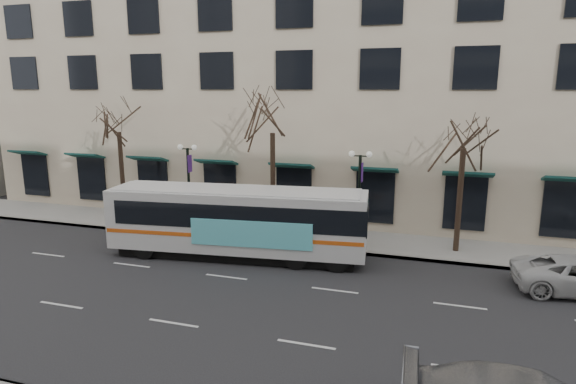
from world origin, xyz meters
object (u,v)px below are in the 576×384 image
at_px(lamp_post_right, 359,194).
at_px(tree_far_right, 465,129).
at_px(tree_far_left, 118,116).
at_px(lamp_post_left, 189,183).
at_px(city_bus, 239,220).
at_px(tree_far_mid, 272,115).

bearing_deg(lamp_post_right, tree_far_right, 6.85).
xyz_separation_m(tree_far_left, lamp_post_left, (5.01, -0.60, -3.75)).
relative_size(tree_far_right, city_bus, 0.61).
bearing_deg(lamp_post_left, tree_far_right, 2.29).
relative_size(lamp_post_left, lamp_post_right, 1.00).
distance_m(tree_far_left, tree_far_right, 20.00).
height_order(tree_far_left, lamp_post_left, tree_far_left).
height_order(tree_far_mid, city_bus, tree_far_mid).
relative_size(tree_far_left, tree_far_right, 1.03).
bearing_deg(tree_far_mid, lamp_post_right, -6.83).
height_order(tree_far_right, city_bus, tree_far_right).
height_order(lamp_post_left, lamp_post_right, same).
bearing_deg(tree_far_left, tree_far_right, 0.00).
height_order(lamp_post_right, city_bus, lamp_post_right).
bearing_deg(lamp_post_right, tree_far_left, 177.71).
xyz_separation_m(tree_far_left, tree_far_right, (20.00, 0.00, -0.28)).
bearing_deg(city_bus, lamp_post_left, 138.11).
relative_size(tree_far_right, lamp_post_left, 1.55).
xyz_separation_m(tree_far_left, tree_far_mid, (10.00, 0.00, 0.21)).
bearing_deg(tree_far_right, tree_far_left, 180.00).
distance_m(lamp_post_left, lamp_post_right, 10.00).
distance_m(tree_far_left, city_bus, 11.29).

